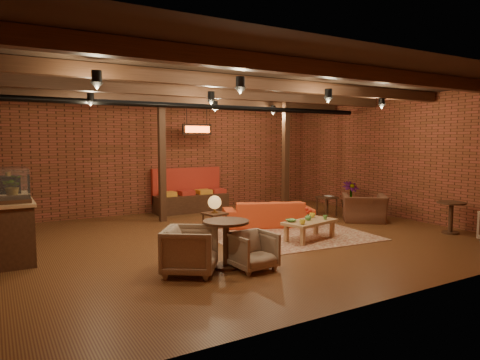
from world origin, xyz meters
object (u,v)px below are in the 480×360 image
armchair_a (190,248)px  round_table_left (226,236)px  armchair_right (364,204)px  side_table_lamp (215,206)px  armchair_b (253,249)px  plant_tall (351,166)px  coffee_table (309,223)px  side_table_book (327,198)px  round_table_right (451,212)px  sofa (268,213)px

armchair_a → round_table_left: bearing=-55.3°
round_table_left → armchair_right: 5.18m
side_table_lamp → armchair_b: 2.39m
armchair_a → plant_tall: (6.13, 2.82, 0.94)m
armchair_b → armchair_right: size_ratio=0.63×
armchair_a → armchair_b: 1.00m
round_table_left → coffee_table: bearing=19.0°
round_table_left → side_table_book: round_table_left is taller
coffee_table → armchair_right: size_ratio=1.22×
armchair_a → armchair_b: (0.95, -0.29, -0.07)m
round_table_left → armchair_a: 0.64m
armchair_a → side_table_book: 6.04m
armchair_b → plant_tall: 6.12m
round_table_left → armchair_a: bearing=-179.9°
coffee_table → round_table_left: 2.53m
armchair_a → round_table_right: size_ratio=1.14×
armchair_a → armchair_right: (5.51, 1.71, 0.06)m
sofa → side_table_lamp: size_ratio=2.37×
sofa → armchair_right: bearing=-175.5°
armchair_b → round_table_left: bearing=134.8°
armchair_right → round_table_right: (0.61, -1.95, 0.01)m
sofa → armchair_b: size_ratio=3.21×
side_table_book → plant_tall: 1.19m
sofa → armchair_b: 3.48m
round_table_right → sofa: bearing=138.3°
round_table_left → round_table_right: bearing=-2.6°
round_table_left → round_table_right: size_ratio=1.10×
armchair_a → side_table_book: size_ratio=1.50×
side_table_lamp → armchair_right: (4.07, -0.32, -0.22)m
side_table_lamp → side_table_book: side_table_lamp is taller
round_table_left → round_table_right: round_table_left is taller
side_table_lamp → round_table_left: size_ratio=1.16×
side_table_lamp → armchair_b: (-0.49, -2.31, -0.35)m
armchair_right → round_table_right: armchair_right is taller
armchair_right → armchair_b: bearing=63.0°
sofa → round_table_left: 3.49m
armchair_b → round_table_right: size_ratio=0.94×
armchair_a → armchair_b: bearing=-72.2°
armchair_b → side_table_lamp: bearing=74.1°
sofa → round_table_left: bearing=66.7°
sofa → armchair_a: (-3.09, -2.46, 0.09)m
armchair_a → round_table_right: bearing=-57.8°
armchair_a → sofa: bearing=-16.9°
sofa → armchair_b: bearing=73.9°
sofa → armchair_a: bearing=60.3°
armchair_a → side_table_book: (5.31, 2.87, 0.07)m
side_table_lamp → armchair_right: armchair_right is taller
armchair_b → side_table_book: (4.36, 3.16, 0.15)m
round_table_right → armchair_right: bearing=107.5°
side_table_book → plant_tall: plant_tall is taller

